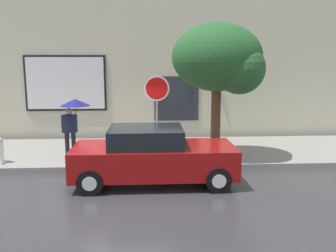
{
  "coord_description": "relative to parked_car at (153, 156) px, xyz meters",
  "views": [
    {
      "loc": [
        0.64,
        -9.28,
        3.2
      ],
      "look_at": [
        1.29,
        1.8,
        1.2
      ],
      "focal_mm": 38.55,
      "sensor_mm": 36.0,
      "label": 1
    }
  ],
  "objects": [
    {
      "name": "street_tree",
      "position": [
        2.17,
        1.93,
        2.49
      ],
      "size": [
        2.81,
        2.39,
        4.23
      ],
      "color": "#4C3823",
      "rests_on": "sidewalk"
    },
    {
      "name": "parked_car",
      "position": [
        0.0,
        0.0,
        0.0
      ],
      "size": [
        4.23,
        1.86,
        1.5
      ],
      "color": "maroon",
      "rests_on": "ground"
    },
    {
      "name": "building_facade",
      "position": [
        -0.79,
        5.56,
        2.75
      ],
      "size": [
        20.0,
        0.67,
        7.0
      ],
      "color": "beige",
      "rests_on": "ground"
    },
    {
      "name": "pedestrian_with_umbrella",
      "position": [
        -2.48,
        2.32,
        0.89
      ],
      "size": [
        0.95,
        0.95,
        1.87
      ],
      "color": "black",
      "rests_on": "sidewalk"
    },
    {
      "name": "stop_sign",
      "position": [
        0.16,
        1.58,
        1.27
      ],
      "size": [
        0.76,
        0.1,
        2.63
      ],
      "color": "gray",
      "rests_on": "sidewalk"
    },
    {
      "name": "ground_plane",
      "position": [
        -0.77,
        0.07,
        -0.74
      ],
      "size": [
        60.0,
        60.0,
        0.0
      ],
      "primitive_type": "plane",
      "color": "#333338"
    },
    {
      "name": "fire_hydrant",
      "position": [
        -4.6,
        1.66,
        -0.2
      ],
      "size": [
        0.3,
        0.44,
        0.79
      ],
      "color": "white",
      "rests_on": "sidewalk"
    },
    {
      "name": "sidewalk",
      "position": [
        -0.77,
        3.07,
        -0.66
      ],
      "size": [
        20.0,
        4.0,
        0.15
      ],
      "primitive_type": "cube",
      "color": "gray",
      "rests_on": "ground"
    }
  ]
}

